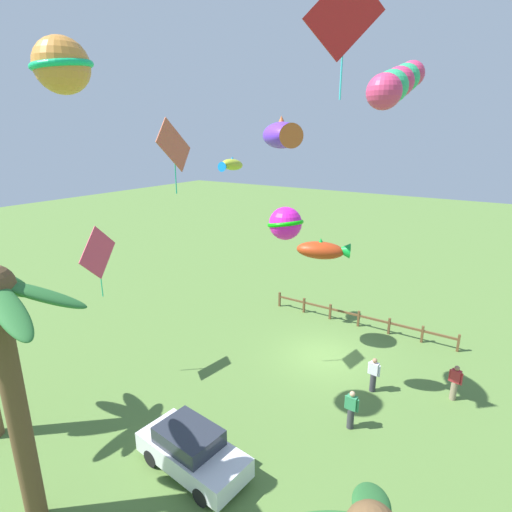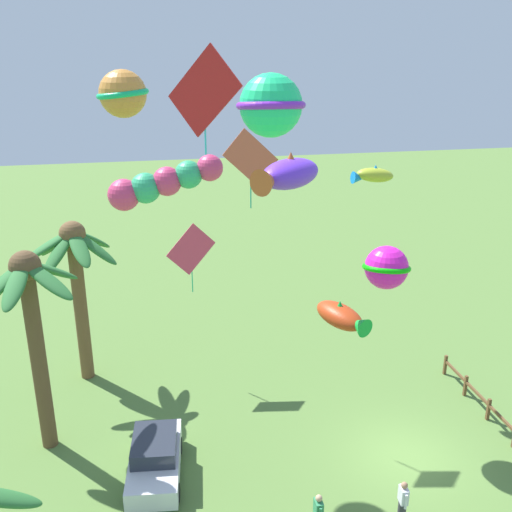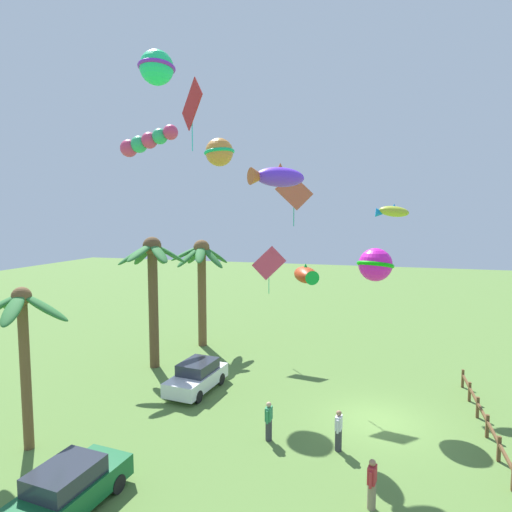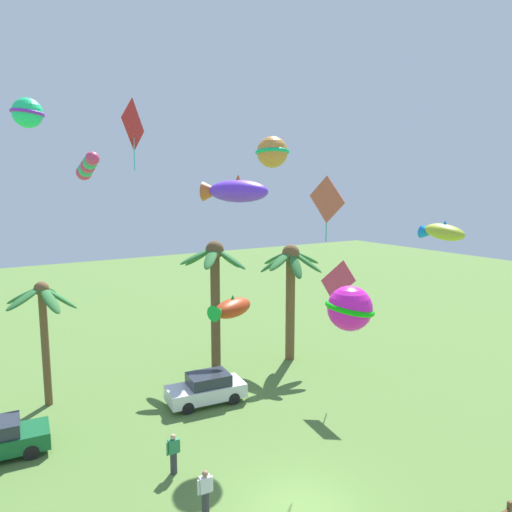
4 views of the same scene
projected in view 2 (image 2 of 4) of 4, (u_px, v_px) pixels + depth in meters
The scene contains 15 objects.
ground_plane at pixel (404, 457), 21.56m from camera, with size 120.00×120.00×0.00m, color #567A38.
palm_tree_0 at pixel (75, 265), 24.92m from camera, with size 4.31×4.02×7.36m.
palm_tree_1 at pixel (30, 309), 20.28m from camera, with size 4.04×3.64×7.77m.
parked_car_0 at pixel (155, 458), 20.37m from camera, with size 4.06×2.10×1.51m.
spectator_2 at pixel (403, 503), 18.31m from camera, with size 0.55×0.26×1.59m.
kite_diamond_0 at pixel (251, 159), 21.64m from camera, with size 0.38×2.15×2.99m.
kite_diamond_1 at pixel (191, 250), 25.23m from camera, with size 0.53×2.19×3.09m.
kite_ball_2 at pixel (386, 267), 21.25m from camera, with size 2.28×2.28×1.59m.
kite_ball_3 at pixel (123, 94), 20.03m from camera, with size 2.31×2.32×1.62m.
kite_tube_4 at pixel (161, 183), 11.74m from camera, with size 0.64×2.32×1.07m.
kite_fish_5 at pixel (342, 316), 17.83m from camera, with size 2.17×1.58×0.85m.
kite_ball_6 at pixel (271, 105), 9.37m from camera, with size 1.20×1.19×1.02m.
kite_diamond_7 at pixel (204, 93), 12.86m from camera, with size 1.39×1.50×2.80m.
kite_fish_8 at pixel (287, 174), 17.07m from camera, with size 2.52×2.65×1.10m.
kite_fish_9 at pixel (373, 175), 23.97m from camera, with size 0.88×1.86×0.80m.
Camera 2 is at (-16.33, 8.78, 14.32)m, focal length 41.24 mm.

